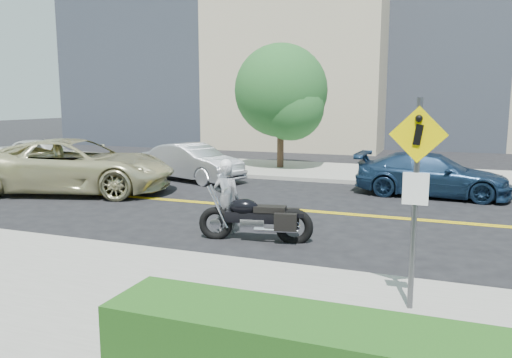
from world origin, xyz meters
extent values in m
plane|color=black|center=(0.00, 0.00, 0.00)|extent=(120.00, 120.00, 0.00)
cube|color=#9E9B91|center=(0.00, -7.50, 0.07)|extent=(60.00, 5.00, 0.15)
cube|color=#9E9B91|center=(0.00, 7.50, 0.07)|extent=(60.00, 5.00, 0.15)
cylinder|color=#4C4C51|center=(4.20, -6.30, 1.65)|extent=(0.08, 0.08, 3.00)
cube|color=#F9D800|center=(4.20, -6.33, 2.65)|extent=(0.78, 0.03, 0.78)
cube|color=white|center=(4.20, -6.33, 1.90)|extent=(0.35, 0.03, 0.45)
imported|color=#B5B4B9|center=(-0.17, -2.99, 0.83)|extent=(0.68, 0.52, 1.66)
sphere|color=white|center=(-0.17, -2.99, 1.62)|extent=(0.30, 0.30, 0.30)
imported|color=beige|center=(-7.09, 0.04, 0.91)|extent=(7.15, 4.71, 1.83)
imported|color=white|center=(-12.46, 4.20, 0.71)|extent=(4.33, 2.12, 1.42)
imported|color=#ABADB3|center=(-4.60, 3.71, 0.72)|extent=(4.63, 2.85, 1.44)
imported|color=navy|center=(4.21, 3.65, 0.70)|extent=(4.93, 2.18, 1.41)
cylinder|color=#382619|center=(-2.26, 7.61, 2.26)|extent=(0.29, 0.29, 4.52)
sphere|color=#1B551C|center=(-2.26, 7.61, 3.53)|extent=(4.07, 4.07, 4.07)
camera|label=1|loc=(4.53, -13.47, 3.11)|focal=35.00mm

